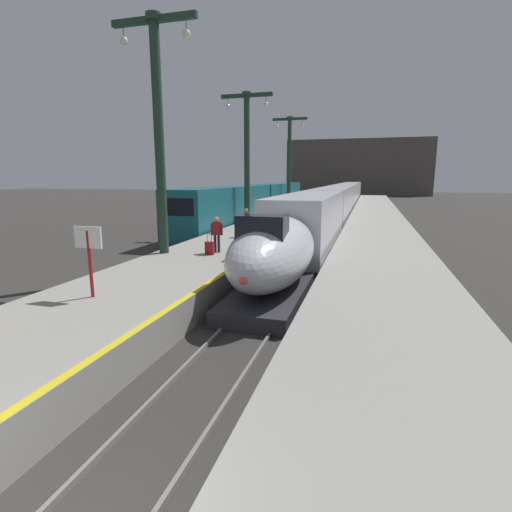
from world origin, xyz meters
TOP-DOWN VIEW (x-y plane):
  - platform_left at (-4.05, 24.75)m, footprint 4.80×110.00m
  - platform_right at (4.05, 24.75)m, footprint 4.80×110.00m
  - platform_left_safety_stripe at (-1.77, 24.75)m, footprint 0.20×107.80m
  - rail_main_left at (-0.75, 27.50)m, footprint 0.08×110.00m
  - rail_main_right at (0.75, 27.50)m, footprint 0.08×110.00m
  - rail_secondary_left at (-8.85, 27.50)m, footprint 0.08×110.00m
  - rail_secondary_right at (-7.35, 27.50)m, footprint 0.08×110.00m
  - highspeed_train_main at (0.00, 44.79)m, footprint 2.92×76.07m
  - regional_train_adjacent at (-8.10, 37.58)m, footprint 2.85×36.60m
  - station_column_mid at (-5.90, 13.73)m, footprint 4.00×0.68m
  - station_column_far at (-5.90, 27.01)m, footprint 4.00×0.68m
  - station_column_distant at (-5.90, 43.58)m, footprint 4.00×0.68m
  - passenger_near_edge at (-3.52, 14.49)m, footprint 0.53×0.35m
  - passenger_mid_platform at (-3.68, 19.66)m, footprint 0.55×0.31m
  - rolling_suitcase at (-3.65, 13.89)m, footprint 0.40×0.22m
  - departure_info_board at (-4.48, 6.82)m, footprint 0.90×0.10m
  - terminus_back_wall at (0.00, 102.00)m, footprint 36.00×2.00m

SIDE VIEW (x-z plane):
  - rail_main_left at x=-0.75m, z-range 0.00..0.12m
  - rail_main_right at x=0.75m, z-range 0.00..0.12m
  - rail_secondary_left at x=-8.85m, z-range 0.00..0.12m
  - rail_secondary_right at x=-7.35m, z-range 0.00..0.12m
  - platform_left at x=-4.05m, z-range 0.00..1.05m
  - platform_right at x=4.05m, z-range 0.00..1.05m
  - platform_left_safety_stripe at x=-1.77m, z-range 1.05..1.06m
  - rolling_suitcase at x=-3.65m, z-range 0.86..1.85m
  - highspeed_train_main at x=0.00m, z-range 0.17..3.77m
  - passenger_near_edge at x=-3.52m, z-range 1.19..2.88m
  - passenger_mid_platform at x=-3.68m, z-range 1.19..2.88m
  - regional_train_adjacent at x=-8.10m, z-range 0.23..4.03m
  - departure_info_board at x=-4.48m, z-range 1.50..3.62m
  - station_column_far at x=-5.90m, z-range 2.00..11.75m
  - terminus_back_wall at x=0.00m, z-range 0.00..14.00m
  - station_column_distant at x=-5.90m, z-range 2.01..12.30m
  - station_column_mid at x=-5.90m, z-range 2.02..12.35m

